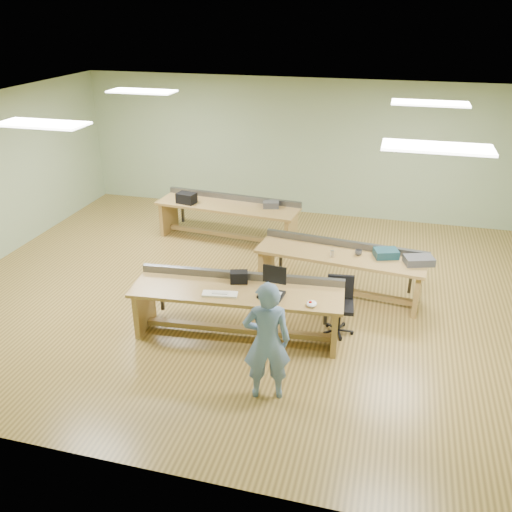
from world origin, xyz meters
name	(u,v)px	position (x,y,z in m)	size (l,w,h in m)	color
floor	(254,291)	(0.00, 0.00, 0.00)	(10.00, 10.00, 0.00)	olive
ceiling	(254,111)	(0.00, 0.00, 3.00)	(10.00, 10.00, 0.00)	silver
wall_back	(301,148)	(0.00, 4.00, 1.50)	(10.00, 0.04, 3.00)	#8EA27B
wall_front	(142,352)	(0.00, -4.00, 1.50)	(10.00, 0.04, 3.00)	#8EA27B
fluor_panels	(254,113)	(0.00, 0.00, 2.97)	(6.20, 3.50, 0.03)	white
workbench_front	(237,301)	(0.10, -1.30, 0.56)	(3.06, 1.06, 0.86)	olive
workbench_mid	(340,264)	(1.37, 0.28, 0.55)	(2.79, 1.02, 0.86)	olive
workbench_back	(228,213)	(-1.10, 2.05, 0.56)	(2.95, 1.03, 0.86)	olive
person	(267,341)	(0.83, -2.52, 0.79)	(0.57, 0.38, 1.57)	slate
laptop_base	(271,295)	(0.61, -1.37, 0.77)	(0.34, 0.28, 0.04)	black
laptop_screen	(275,275)	(0.62, -1.24, 1.02)	(0.34, 0.02, 0.27)	black
keyboard	(220,294)	(-0.09, -1.53, 0.76)	(0.49, 0.16, 0.03)	silver
trackball_mouse	(312,304)	(1.19, -1.50, 0.78)	(0.14, 0.16, 0.07)	white
camera_bag	(239,277)	(0.07, -1.10, 0.84)	(0.25, 0.16, 0.17)	black
task_chair	(339,313)	(1.51, -0.85, 0.31)	(0.51, 0.51, 0.85)	black
parts_bin_teal	(386,253)	(2.08, 0.32, 0.81)	(0.36, 0.27, 0.13)	#133640
parts_bin_grey	(419,260)	(2.58, 0.19, 0.81)	(0.44, 0.28, 0.12)	#3C3C3E
mug	(358,252)	(1.65, 0.28, 0.80)	(0.12, 0.12, 0.09)	#3C3C3E
drinks_can	(332,254)	(1.25, 0.11, 0.81)	(0.06, 0.06, 0.11)	silver
storage_box_back	(186,198)	(-1.93, 1.91, 0.85)	(0.36, 0.26, 0.21)	black
tray_back	(271,204)	(-0.22, 2.09, 0.81)	(0.31, 0.23, 0.12)	#3C3C3E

